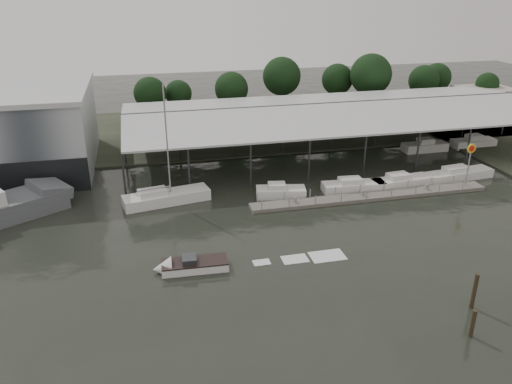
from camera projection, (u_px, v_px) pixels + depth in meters
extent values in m
plane|color=black|center=(265.00, 258.00, 44.31)|extent=(200.00, 200.00, 0.00)
cube|color=#3E4433|center=(201.00, 130.00, 81.89)|extent=(140.00, 30.00, 0.30)
cube|color=#2C2F31|center=(332.00, 103.00, 70.40)|extent=(58.00, 0.40, 0.30)
cylinder|color=#2C2F31|center=(124.00, 175.00, 55.45)|extent=(0.24, 0.24, 5.50)
cylinder|color=#2C2F31|center=(125.00, 123.00, 76.06)|extent=(0.24, 0.24, 5.50)
cylinder|color=#2C2F31|center=(460.00, 103.00, 88.47)|extent=(0.24, 0.24, 5.50)
cube|color=slate|center=(371.00, 197.00, 56.40)|extent=(28.00, 2.00, 0.40)
cylinder|color=gray|center=(262.00, 206.00, 52.57)|extent=(0.10, 0.10, 1.20)
cylinder|color=gray|center=(468.00, 179.00, 59.75)|extent=(0.10, 0.10, 1.20)
cube|color=gray|center=(363.00, 193.00, 55.99)|extent=(0.30, 0.30, 0.70)
cylinder|color=gray|center=(468.00, 169.00, 58.07)|extent=(0.16, 0.16, 5.00)
cylinder|color=yellow|center=(471.00, 148.00, 57.10)|extent=(1.10, 0.12, 1.10)
cylinder|color=red|center=(472.00, 149.00, 57.03)|extent=(0.70, 0.05, 0.70)
cube|color=#A29A8E|center=(484.00, 98.00, 95.61)|extent=(10.00, 8.00, 4.00)
cube|color=#555A5E|center=(49.00, 189.00, 54.13)|extent=(5.42, 5.73, 1.88)
cube|color=silver|center=(167.00, 198.00, 55.16)|extent=(9.77, 4.29, 1.40)
cube|color=silver|center=(153.00, 193.00, 54.24)|extent=(3.30, 2.32, 0.80)
cylinder|color=gray|center=(167.00, 141.00, 52.80)|extent=(0.16, 0.16, 12.10)
cylinder|color=gray|center=(155.00, 188.00, 54.15)|extent=(3.46, 0.76, 0.12)
cube|color=silver|center=(195.00, 266.00, 42.38)|extent=(5.67, 2.26, 0.90)
cone|color=silver|center=(162.00, 269.00, 41.91)|extent=(1.69, 2.07, 2.00)
cube|color=black|center=(195.00, 262.00, 42.23)|extent=(5.67, 2.32, 0.12)
cube|color=#2C2F31|center=(189.00, 260.00, 42.05)|extent=(1.26, 1.45, 0.50)
cube|color=silver|center=(262.00, 262.00, 43.51)|extent=(2.30, 1.50, 0.04)
cube|color=silver|center=(295.00, 259.00, 44.03)|extent=(3.10, 2.00, 0.04)
cube|color=silver|center=(327.00, 256.00, 44.54)|extent=(3.90, 2.50, 0.04)
cube|color=silver|center=(281.00, 192.00, 56.73)|extent=(5.88, 3.23, 1.10)
cube|color=silver|center=(277.00, 186.00, 56.31)|extent=(2.22, 1.95, 0.70)
cube|color=silver|center=(354.00, 187.00, 58.26)|extent=(7.51, 2.76, 1.10)
cube|color=silver|center=(350.00, 181.00, 57.84)|extent=(2.69, 1.80, 0.70)
cube|color=silver|center=(401.00, 182.00, 59.58)|extent=(7.51, 2.81, 1.10)
cube|color=silver|center=(398.00, 176.00, 59.16)|extent=(2.70, 1.82, 0.70)
cube|color=silver|center=(459.00, 175.00, 61.85)|extent=(9.11, 3.11, 1.10)
cube|color=silver|center=(456.00, 169.00, 61.43)|extent=(3.27, 1.92, 0.70)
cylinder|color=#382C1C|center=(472.00, 327.00, 34.21)|extent=(0.32, 0.32, 2.72)
cylinder|color=#382C1C|center=(474.00, 295.00, 37.07)|extent=(0.32, 0.32, 3.52)
cylinder|color=black|center=(152.00, 114.00, 84.58)|extent=(0.50, 0.50, 3.89)
sphere|color=black|center=(150.00, 93.00, 83.21)|extent=(5.44, 5.44, 5.44)
cylinder|color=black|center=(179.00, 110.00, 87.94)|extent=(0.50, 0.50, 3.33)
sphere|color=black|center=(178.00, 93.00, 86.77)|extent=(4.66, 4.66, 4.66)
cylinder|color=black|center=(232.00, 110.00, 86.62)|extent=(0.50, 0.50, 4.10)
sphere|color=black|center=(231.00, 89.00, 85.19)|extent=(5.74, 5.74, 5.74)
cylinder|color=black|center=(281.00, 101.00, 91.68)|extent=(0.50, 0.50, 4.91)
sphere|color=black|center=(282.00, 76.00, 89.96)|extent=(6.88, 6.88, 6.88)
cylinder|color=black|center=(336.00, 99.00, 94.49)|extent=(0.50, 0.50, 4.14)
sphere|color=black|center=(337.00, 79.00, 93.04)|extent=(5.80, 5.80, 5.80)
cylinder|color=black|center=(369.00, 101.00, 90.66)|extent=(0.50, 0.50, 5.25)
sphere|color=black|center=(371.00, 75.00, 88.82)|extent=(7.35, 7.35, 7.35)
cylinder|color=black|center=(421.00, 100.00, 94.51)|extent=(0.50, 0.50, 4.01)
sphere|color=black|center=(424.00, 80.00, 93.10)|extent=(5.62, 5.62, 5.62)
cylinder|color=black|center=(434.00, 96.00, 97.85)|extent=(0.50, 0.50, 3.93)
sphere|color=black|center=(437.00, 78.00, 96.48)|extent=(5.51, 5.51, 5.51)
cylinder|color=black|center=(485.00, 99.00, 97.34)|extent=(0.50, 0.50, 3.14)
sphere|color=black|center=(487.00, 84.00, 96.24)|extent=(4.39, 4.39, 4.39)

